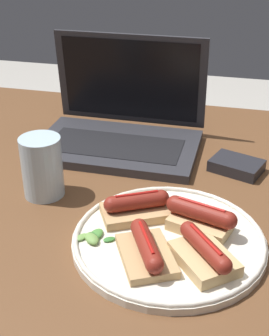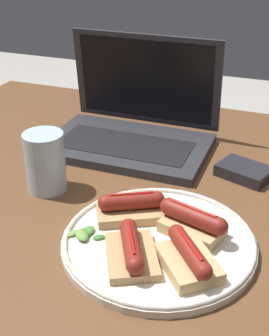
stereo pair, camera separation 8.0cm
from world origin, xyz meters
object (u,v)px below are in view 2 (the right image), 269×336
Objects in this scene: plate at (159,241)px; external_drive at (244,171)px; laptop at (133,126)px; drinking_glass at (45,162)px.

external_drive is at bearing 71.80° from plate.
plate is (0.17, -0.32, -0.03)m from laptop.
external_drive is (0.09, 0.26, 0.00)m from plate.
laptop reaches higher than plate.
laptop is at bearing -174.63° from external_drive.
laptop is at bearing 117.10° from plate.
laptop is 1.15× the size of plate.
plate is 2.61× the size of external_drive.
external_drive is at bearing -13.95° from laptop.
drinking_glass is at bearing -108.16° from laptop.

